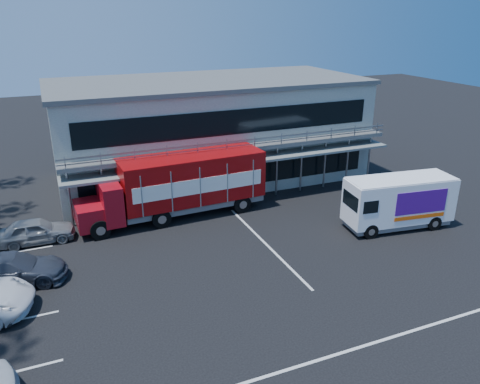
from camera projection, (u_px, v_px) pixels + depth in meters
name	position (u px, v px, depth m)	size (l,w,h in m)	color
ground	(255.00, 278.00, 22.21)	(120.00, 120.00, 0.00)	black
building	(209.00, 129.00, 34.83)	(22.40, 12.00, 7.30)	gray
red_truck	(180.00, 184.00, 28.30)	(11.43, 3.22, 3.81)	maroon
white_van	(399.00, 201.00, 26.95)	(6.44, 2.92, 3.04)	white
parked_car_d	(12.00, 269.00, 21.61)	(1.99, 4.89, 1.42)	#343945
parked_car_e	(36.00, 231.00, 25.43)	(1.62, 4.03, 1.37)	gray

